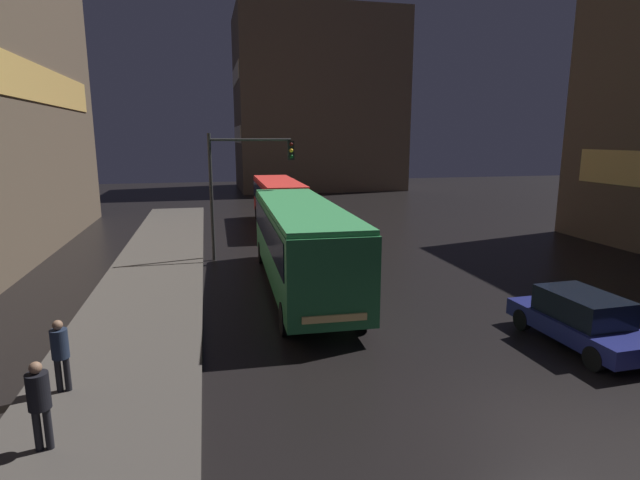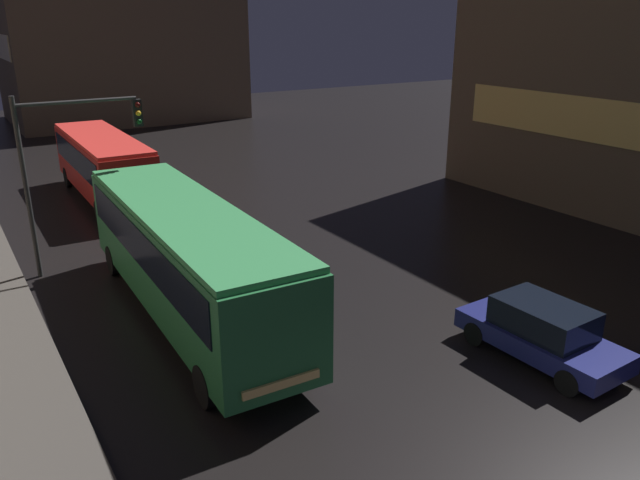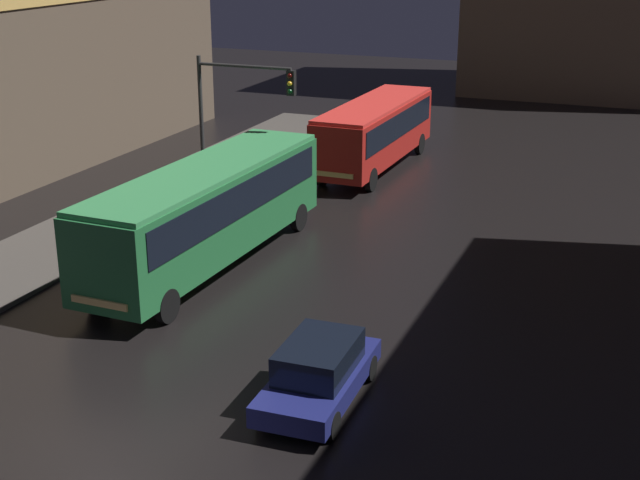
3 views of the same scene
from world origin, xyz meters
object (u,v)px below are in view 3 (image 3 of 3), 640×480
at_px(bus_far, 375,128).
at_px(bus_near, 207,205).
at_px(car_taxi, 319,372).
at_px(traffic_light_main, 234,107).

bearing_deg(bus_far, bus_near, 86.42).
xyz_separation_m(car_taxi, traffic_light_main, (-8.45, 12.51, 3.34)).
distance_m(bus_near, traffic_light_main, 6.18).
height_order(bus_near, traffic_light_main, traffic_light_main).
bearing_deg(car_taxi, bus_near, -48.28).
xyz_separation_m(bus_near, car_taxi, (6.67, -6.97, -1.27)).
bearing_deg(bus_near, traffic_light_main, -70.39).
bearing_deg(bus_near, bus_far, -92.79).
height_order(bus_far, traffic_light_main, traffic_light_main).
distance_m(car_taxi, traffic_light_main, 15.47).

